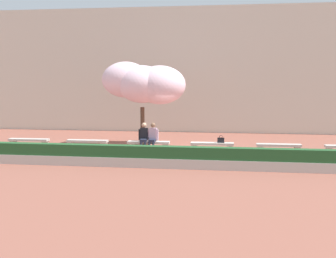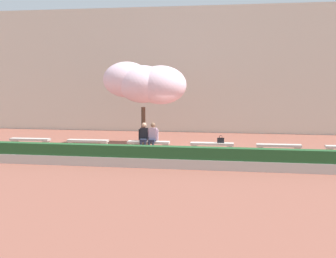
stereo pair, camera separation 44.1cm
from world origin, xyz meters
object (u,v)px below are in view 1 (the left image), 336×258
person_seated_left (144,136)px  cherry_tree_main (144,83)px  stone_bench_center (148,144)px  stone_bench_east_end (279,147)px  stone_bench_near_east (212,146)px  person_seated_right (153,136)px  stone_bench_west_end (29,142)px  handbag (221,140)px  stone_bench_near_west (87,143)px

person_seated_left → cherry_tree_main: size_ratio=0.31×
stone_bench_center → person_seated_left: 0.44m
cherry_tree_main → stone_bench_east_end: bearing=-17.3°
cherry_tree_main → stone_bench_near_east: bearing=-29.7°
stone_bench_center → person_seated_right: size_ratio=1.49×
stone_bench_west_end → person_seated_left: (5.56, -0.05, 0.39)m
person_seated_right → cherry_tree_main: (-0.81, 2.04, 2.35)m
stone_bench_east_end → person_seated_right: 5.57m
stone_bench_west_end → handbag: 9.03m
stone_bench_near_east → person_seated_right: (-2.68, -0.05, 0.39)m
person_seated_right → stone_bench_west_end: bearing=179.5°
stone_bench_center → person_seated_left: bearing=-165.0°
cherry_tree_main → stone_bench_near_west: bearing=-138.8°
stone_bench_west_end → stone_bench_near_west: size_ratio=1.00×
stone_bench_near_east → stone_bench_east_end: bearing=0.0°
stone_bench_near_east → stone_bench_east_end: 2.88m
stone_bench_near_east → handbag: (0.38, 0.02, 0.27)m
person_seated_left → stone_bench_east_end: bearing=0.5°
handbag → cherry_tree_main: (-3.87, 1.97, 2.47)m
stone_bench_west_end → stone_bench_center: (5.76, 0.00, 0.00)m
stone_bench_west_end → stone_bench_east_end: bearing=0.0°
stone_bench_near_west → handbag: size_ratio=5.66×
stone_bench_near_west → cherry_tree_main: bearing=41.2°
stone_bench_west_end → person_seated_right: 5.98m
stone_bench_east_end → handbag: 2.52m
stone_bench_near_west → stone_bench_east_end: size_ratio=1.00×
stone_bench_west_end → cherry_tree_main: bearing=21.1°
person_seated_right → handbag: bearing=1.4°
stone_bench_center → stone_bench_near_east: same height
stone_bench_west_end → stone_bench_near_west: same height
stone_bench_center → person_seated_right: bearing=-14.7°
stone_bench_west_end → stone_bench_east_end: (11.53, 0.00, 0.00)m
cherry_tree_main → stone_bench_center: bearing=-73.0°
stone_bench_center → person_seated_right: (0.20, -0.05, 0.39)m
stone_bench_east_end → person_seated_left: 5.98m
cherry_tree_main → person_seated_right: bearing=-68.3°
stone_bench_near_west → cherry_tree_main: cherry_tree_main is taller
stone_bench_near_east → handbag: bearing=3.3°
stone_bench_near_west → person_seated_left: 2.71m
person_seated_right → stone_bench_center: bearing=165.3°
stone_bench_center → cherry_tree_main: size_ratio=0.46×
stone_bench_west_end → person_seated_left: size_ratio=1.49×
stone_bench_west_end → person_seated_left: person_seated_left is taller
stone_bench_near_west → stone_bench_east_end: 8.65m
stone_bench_west_end → handbag: bearing=0.1°
person_seated_right → stone_bench_east_end: bearing=0.6°
stone_bench_east_end → handbag: handbag is taller
stone_bench_near_west → cherry_tree_main: (2.27, 1.99, 2.74)m
stone_bench_east_end → cherry_tree_main: size_ratio=0.46×
handbag → cherry_tree_main: 4.99m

